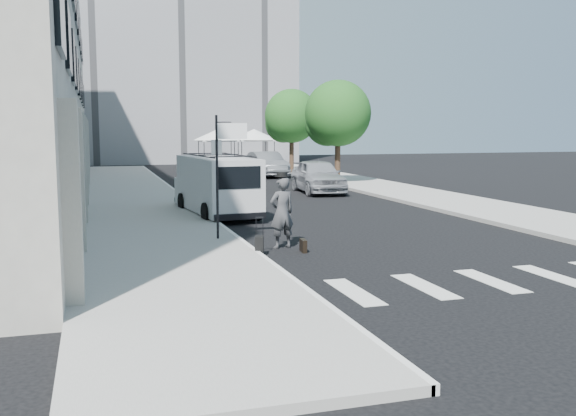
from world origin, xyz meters
TOP-DOWN VIEW (x-y plane):
  - ground at (0.00, 0.00)m, footprint 120.00×120.00m
  - sidewalk_left at (-4.25, 16.00)m, footprint 4.50×48.00m
  - sidewalk_right at (9.00, 20.00)m, footprint 4.00×56.00m
  - building_far at (2.00, 50.00)m, footprint 22.00×12.00m
  - sign_pole at (-2.36, 3.20)m, footprint 1.03×0.07m
  - tree_near at (7.50, 20.15)m, footprint 3.80×3.83m
  - tree_far at (7.50, 29.15)m, footprint 3.80×3.83m
  - tent_left at (4.00, 38.00)m, footprint 4.00×4.00m
  - tent_right at (7.20, 38.50)m, footprint 4.00×4.00m
  - businessman at (-1.04, 2.00)m, footprint 0.81×0.62m
  - briefcase at (-0.66, 1.29)m, footprint 0.16×0.45m
  - suitcase at (-1.90, 1.15)m, footprint 0.32×0.40m
  - cargo_van at (-1.52, 9.21)m, footprint 2.51×5.98m
  - parked_car_a at (5.00, 16.07)m, footprint 2.45×5.21m
  - parked_car_b at (5.33, 27.47)m, footprint 2.00×5.18m
  - parked_car_c at (5.82, 28.55)m, footprint 2.44×5.30m

SIDE VIEW (x-z plane):
  - ground at x=0.00m, z-range 0.00..0.00m
  - sidewalk_left at x=-4.25m, z-range 0.00..0.15m
  - sidewalk_right at x=9.00m, z-range 0.00..0.15m
  - briefcase at x=-0.66m, z-range 0.00..0.34m
  - suitcase at x=-1.90m, z-range -0.23..0.76m
  - parked_car_c at x=5.82m, z-range 0.00..1.50m
  - parked_car_b at x=5.33m, z-range 0.00..1.68m
  - parked_car_a at x=5.00m, z-range 0.00..1.72m
  - businessman at x=-1.04m, z-range 0.00..1.98m
  - cargo_van at x=-1.52m, z-range 0.04..2.25m
  - sign_pole at x=-2.36m, z-range 0.90..4.40m
  - tent_left at x=4.00m, z-range 1.11..4.31m
  - tent_right at x=7.20m, z-range 1.11..4.31m
  - tree_near at x=7.50m, z-range 0.96..6.99m
  - tree_far at x=7.50m, z-range 0.96..6.99m
  - building_far at x=2.00m, z-range 0.00..25.00m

